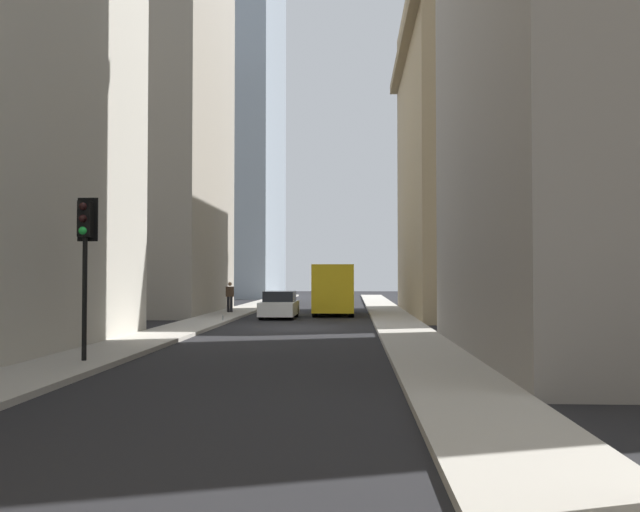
% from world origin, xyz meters
% --- Properties ---
extents(ground_plane, '(135.00, 135.00, 0.00)m').
position_xyz_m(ground_plane, '(0.00, 0.00, 0.00)').
color(ground_plane, black).
extents(sidewalk_right, '(90.00, 2.20, 0.14)m').
position_xyz_m(sidewalk_right, '(0.00, 4.50, 0.07)').
color(sidewalk_right, '#A8A399').
rests_on(sidewalk_right, ground_plane).
extents(sidewalk_left, '(90.00, 2.20, 0.14)m').
position_xyz_m(sidewalk_left, '(0.00, -4.50, 0.07)').
color(sidewalk_left, '#A8A399').
rests_on(sidewalk_left, ground_plane).
extents(building_left_midfar, '(16.52, 10.50, 18.64)m').
position_xyz_m(building_left_midfar, '(9.81, -10.59, 9.33)').
color(building_left_midfar, '#9E8966').
rests_on(building_left_midfar, ground_plane).
extents(building_right_midfar, '(12.18, 10.00, 27.09)m').
position_xyz_m(building_right_midfar, '(10.47, 10.60, 13.54)').
color(building_right_midfar, gray).
rests_on(building_right_midfar, ground_plane).
extents(glass_tower_distant, '(19.23, 14.00, 55.10)m').
position_xyz_m(glass_tower_distant, '(42.99, 12.60, 27.55)').
color(glass_tower_distant, '#93A3B2').
rests_on(glass_tower_distant, ground_plane).
extents(delivery_truck, '(6.46, 2.25, 2.84)m').
position_xyz_m(delivery_truck, '(9.72, -1.40, 1.46)').
color(delivery_truck, yellow).
rests_on(delivery_truck, ground_plane).
extents(sedan_white, '(4.30, 1.78, 1.42)m').
position_xyz_m(sedan_white, '(6.41, 1.40, 0.66)').
color(sedan_white, silver).
rests_on(sedan_white, ground_plane).
extents(traffic_light_foreground, '(0.43, 0.52, 4.06)m').
position_xyz_m(traffic_light_foreground, '(-12.63, 4.22, 3.13)').
color(traffic_light_foreground, black).
rests_on(traffic_light_foreground, sidewalk_right).
extents(pedestrian, '(0.26, 0.44, 1.73)m').
position_xyz_m(pedestrian, '(9.57, 4.61, 1.08)').
color(pedestrian, black).
rests_on(pedestrian, sidewalk_right).
extents(discarded_bottle, '(0.07, 0.07, 0.27)m').
position_xyz_m(discarded_bottle, '(2.38, 3.63, 0.25)').
color(discarded_bottle, '#999EA3').
rests_on(discarded_bottle, sidewalk_right).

